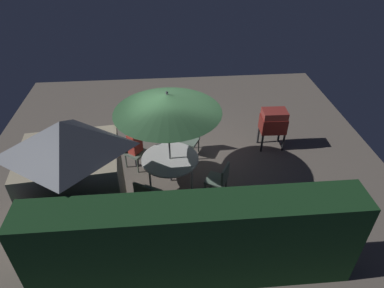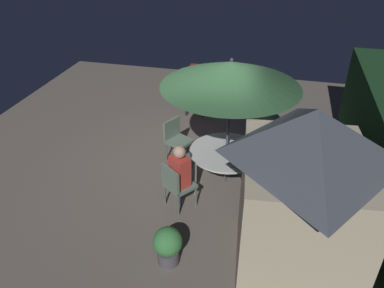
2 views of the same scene
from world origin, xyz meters
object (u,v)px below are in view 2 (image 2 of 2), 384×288
object	(u,v)px
chair_toward_hedge	(263,134)
chair_toward_house	(176,137)
person_in_red	(180,170)
chair_near_shed	(176,184)
garden_shed	(302,198)
potted_plant_by_shed	(168,245)
patio_umbrella	(231,74)
chair_far_side	(278,185)
patio_table	(226,153)
bbq_grill	(197,81)

from	to	relation	value
chair_toward_hedge	chair_toward_house	world-z (taller)	same
person_in_red	chair_toward_house	bearing A→B (deg)	-161.90
chair_near_shed	chair_toward_house	bearing A→B (deg)	-164.40
chair_near_shed	chair_toward_hedge	distance (m)	2.49
garden_shed	chair_toward_hedge	xyz separation A→B (m)	(-3.07, -0.67, -0.84)
chair_near_shed	potted_plant_by_shed	world-z (taller)	chair_near_shed
person_in_red	patio_umbrella	bearing A→B (deg)	142.78
chair_far_side	person_in_red	distance (m)	1.73
chair_near_shed	chair_far_side	bearing A→B (deg)	102.93
chair_far_side	person_in_red	xyz separation A→B (m)	(0.33, -1.68, 0.26)
chair_toward_hedge	patio_table	bearing A→B (deg)	-27.97
chair_toward_house	potted_plant_by_shed	size ratio (longest dim) A/B	1.39
garden_shed	person_in_red	xyz separation A→B (m)	(-1.03, -1.95, -0.58)
bbq_grill	patio_table	bearing A→B (deg)	23.12
garden_shed	chair_toward_hedge	distance (m)	3.25
person_in_red	patio_table	bearing A→B (deg)	142.78
bbq_grill	person_in_red	distance (m)	3.85
person_in_red	chair_far_side	bearing A→B (deg)	101.10
chair_far_side	chair_toward_hedge	size ratio (longest dim) A/B	1.00
garden_shed	potted_plant_by_shed	size ratio (longest dim) A/B	4.13
patio_umbrella	chair_toward_house	bearing A→B (deg)	-117.23
bbq_grill	chair_toward_hedge	distance (m)	2.59
patio_table	chair_near_shed	bearing A→B (deg)	-37.22
patio_table	chair_toward_house	xyz separation A→B (m)	(-0.60, -1.16, -0.15)
garden_shed	patio_table	world-z (taller)	garden_shed
garden_shed	patio_umbrella	size ratio (longest dim) A/B	1.05
chair_far_side	chair_toward_hedge	world-z (taller)	same
chair_toward_house	patio_table	bearing A→B (deg)	62.77
patio_umbrella	garden_shed	bearing A→B (deg)	33.66
potted_plant_by_shed	garden_shed	bearing A→B (deg)	99.08
chair_near_shed	chair_toward_hedge	bearing A→B (deg)	147.59
chair_far_side	patio_table	bearing A→B (deg)	-118.91
patio_umbrella	chair_toward_house	xyz separation A→B (m)	(-0.60, -1.16, -1.73)
chair_near_shed	person_in_red	world-z (taller)	person_in_red
bbq_grill	chair_toward_house	distance (m)	2.35
patio_umbrella	person_in_red	bearing A→B (deg)	-37.22
garden_shed	chair_toward_hedge	size ratio (longest dim) A/B	2.96
chair_toward_house	chair_far_side	bearing A→B (deg)	61.98
patio_table	patio_umbrella	world-z (taller)	patio_umbrella
patio_umbrella	chair_toward_hedge	world-z (taller)	patio_umbrella
chair_near_shed	chair_toward_hedge	xyz separation A→B (m)	(-2.10, 1.33, 0.00)
bbq_grill	chair_toward_house	world-z (taller)	bbq_grill
patio_table	person_in_red	bearing A→B (deg)	-37.22
patio_umbrella	potted_plant_by_shed	size ratio (longest dim) A/B	3.92
patio_table	chair_toward_hedge	xyz separation A→B (m)	(-1.15, 0.61, -0.15)
chair_near_shed	bbq_grill	bearing A→B (deg)	-172.33
patio_umbrella	chair_toward_hedge	bearing A→B (deg)	152.03
patio_umbrella	chair_toward_house	world-z (taller)	patio_umbrella
chair_far_side	bbq_grill	bearing A→B (deg)	-147.04
garden_shed	person_in_red	world-z (taller)	garden_shed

